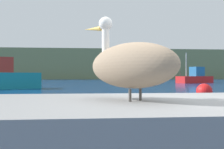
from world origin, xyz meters
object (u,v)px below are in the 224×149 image
(fishing_boat_red, at_px, (195,78))
(mooring_buoy, at_px, (204,91))
(fishing_boat_teal, at_px, (8,77))
(pelican, at_px, (130,64))

(fishing_boat_red, xyz_separation_m, mooring_buoy, (-9.95, -22.86, -0.42))
(fishing_boat_teal, bearing_deg, pelican, 89.37)
(pelican, distance_m, fishing_boat_teal, 19.68)
(mooring_buoy, bearing_deg, fishing_boat_red, 66.48)
(mooring_buoy, bearing_deg, fishing_boat_teal, 142.56)
(fishing_boat_red, relative_size, mooring_buoy, 8.37)
(fishing_boat_teal, height_order, mooring_buoy, fishing_boat_teal)
(fishing_boat_red, distance_m, mooring_buoy, 24.94)
(pelican, bearing_deg, mooring_buoy, -70.79)
(pelican, height_order, fishing_boat_red, fishing_boat_red)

